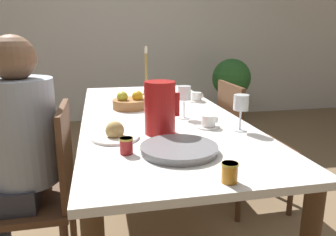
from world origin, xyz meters
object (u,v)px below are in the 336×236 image
(teacup_near_person, at_px, (208,122))
(jam_jar_red, at_px, (230,172))
(person_seated, at_px, (15,147))
(candlestick_tall, at_px, (146,76))
(wine_glass_juice, at_px, (241,105))
(fruit_bowl, at_px, (130,103))
(red_pitcher, at_px, (160,108))
(serving_tray, at_px, (179,149))
(potted_plant, at_px, (231,81))
(wine_glass_water, at_px, (184,95))
(teacup_across, at_px, (196,98))
(jam_jar_amber, at_px, (126,145))
(chair_opposite, at_px, (246,142))
(bread_plate, at_px, (115,134))
(chair_person_side, at_px, (40,193))

(teacup_near_person, xyz_separation_m, jam_jar_red, (-0.14, -0.61, 0.01))
(person_seated, distance_m, jam_jar_red, 0.96)
(candlestick_tall, bearing_deg, wine_glass_juice, -73.89)
(fruit_bowl, bearing_deg, teacup_near_person, -56.23)
(red_pitcher, height_order, jam_jar_red, red_pitcher)
(serving_tray, bearing_deg, jam_jar_red, -72.69)
(wine_glass_juice, height_order, serving_tray, wine_glass_juice)
(candlestick_tall, bearing_deg, potted_plant, 48.25)
(jam_jar_red, height_order, candlestick_tall, candlestick_tall)
(fruit_bowl, bearing_deg, wine_glass_water, -48.29)
(teacup_near_person, height_order, potted_plant, potted_plant)
(teacup_across, distance_m, jam_jar_red, 1.29)
(teacup_across, distance_m, jam_jar_amber, 1.09)
(chair_opposite, relative_size, person_seated, 0.74)
(teacup_across, bearing_deg, serving_tray, -110.67)
(bread_plate, relative_size, jam_jar_amber, 3.30)
(jam_jar_amber, bearing_deg, person_seated, 152.21)
(wine_glass_juice, bearing_deg, wine_glass_water, 125.09)
(teacup_across, bearing_deg, potted_plant, 60.56)
(wine_glass_juice, relative_size, potted_plant, 0.20)
(chair_opposite, bearing_deg, chair_person_side, -68.67)
(chair_opposite, bearing_deg, candlestick_tall, -132.05)
(wine_glass_juice, xyz_separation_m, potted_plant, (1.02, 2.54, -0.26))
(red_pitcher, distance_m, candlestick_tall, 1.02)
(jam_jar_amber, relative_size, potted_plant, 0.07)
(fruit_bowl, bearing_deg, red_pitcher, -81.08)
(bread_plate, distance_m, potted_plant, 3.02)
(wine_glass_water, xyz_separation_m, jam_jar_amber, (-0.36, -0.50, -0.10))
(chair_person_side, distance_m, wine_glass_juice, 1.03)
(wine_glass_water, bearing_deg, chair_person_side, -160.94)
(person_seated, distance_m, candlestick_tall, 1.26)
(chair_opposite, height_order, wine_glass_juice, wine_glass_juice)
(red_pitcher, bearing_deg, teacup_across, 60.57)
(person_seated, xyz_separation_m, candlestick_tall, (0.73, 1.01, 0.17))
(fruit_bowl, relative_size, candlestick_tall, 0.59)
(wine_glass_water, relative_size, teacup_across, 1.52)
(bread_plate, bearing_deg, wine_glass_water, 36.42)
(chair_opposite, distance_m, jam_jar_red, 1.22)
(chair_opposite, distance_m, person_seated, 1.43)
(person_seated, xyz_separation_m, teacup_near_person, (0.90, 0.04, 0.05))
(chair_person_side, bearing_deg, teacup_across, -53.88)
(wine_glass_water, bearing_deg, fruit_bowl, 131.71)
(wine_glass_juice, relative_size, teacup_near_person, 1.48)
(red_pitcher, distance_m, jam_jar_red, 0.59)
(wine_glass_juice, distance_m, serving_tray, 0.45)
(teacup_near_person, distance_m, fruit_bowl, 0.62)
(red_pitcher, relative_size, jam_jar_red, 3.78)
(jam_jar_red, height_order, fruit_bowl, fruit_bowl)
(red_pitcher, distance_m, teacup_near_person, 0.28)
(wine_glass_water, bearing_deg, teacup_across, 64.87)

